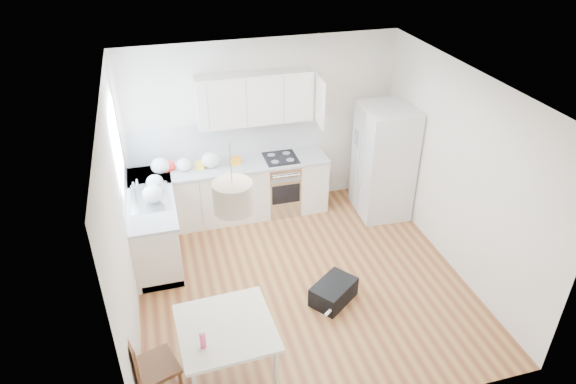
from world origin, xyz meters
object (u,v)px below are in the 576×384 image
(dining_table, at_px, (226,332))
(dining_chair, at_px, (155,365))
(gym_bag, at_px, (334,292))
(refrigerator, at_px, (384,161))

(dining_table, bearing_deg, dining_chair, -177.38)
(dining_chair, xyz_separation_m, gym_bag, (2.20, 0.89, -0.36))
(refrigerator, relative_size, dining_chair, 1.78)
(gym_bag, bearing_deg, dining_chair, 165.65)
(refrigerator, relative_size, dining_table, 1.77)
(dining_table, distance_m, dining_chair, 0.76)
(dining_table, bearing_deg, refrigerator, 39.40)
(gym_bag, bearing_deg, refrigerator, 14.88)
(refrigerator, height_order, dining_table, refrigerator)
(refrigerator, height_order, dining_chair, refrigerator)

